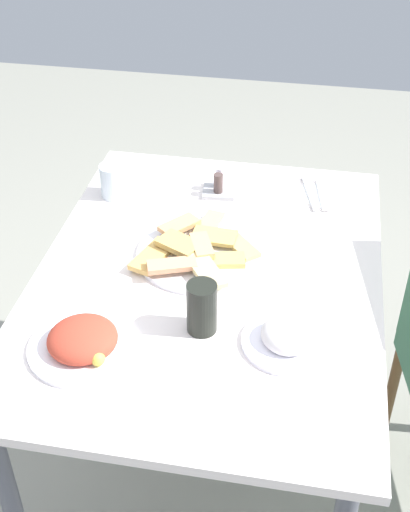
% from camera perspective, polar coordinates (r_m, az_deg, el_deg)
% --- Properties ---
extents(ground_plane, '(6.00, 6.00, 0.00)m').
position_cam_1_polar(ground_plane, '(2.20, 0.23, -16.99)').
color(ground_plane, gray).
extents(dining_table, '(1.10, 0.83, 0.75)m').
position_cam_1_polar(dining_table, '(1.71, 0.28, -3.71)').
color(dining_table, white).
rests_on(dining_table, ground_plane).
extents(pide_platter, '(0.35, 0.32, 0.04)m').
position_cam_1_polar(pide_platter, '(1.69, -0.59, 0.38)').
color(pide_platter, white).
rests_on(pide_platter, dining_table).
extents(salad_plate_greens, '(0.19, 0.19, 0.06)m').
position_cam_1_polar(salad_plate_greens, '(1.46, 6.86, -6.76)').
color(salad_plate_greens, white).
rests_on(salad_plate_greens, dining_table).
extents(salad_plate_rice, '(0.24, 0.24, 0.06)m').
position_cam_1_polar(salad_plate_rice, '(1.46, -10.15, -7.03)').
color(salad_plate_rice, white).
rests_on(salad_plate_rice, dining_table).
extents(soda_can, '(0.09, 0.09, 0.12)m').
position_cam_1_polar(soda_can, '(1.46, -0.27, -4.34)').
color(soda_can, black).
rests_on(soda_can, dining_table).
extents(drinking_glass, '(0.07, 0.07, 0.09)m').
position_cam_1_polar(drinking_glass, '(1.93, -7.66, 6.24)').
color(drinking_glass, silver).
rests_on(drinking_glass, dining_table).
extents(paper_napkin, '(0.14, 0.14, 0.00)m').
position_cam_1_polar(paper_napkin, '(1.96, 9.21, 5.05)').
color(paper_napkin, white).
rests_on(paper_napkin, dining_table).
extents(fork, '(0.18, 0.06, 0.00)m').
position_cam_1_polar(fork, '(1.96, 8.70, 5.20)').
color(fork, silver).
rests_on(fork, paper_napkin).
extents(spoon, '(0.17, 0.05, 0.00)m').
position_cam_1_polar(spoon, '(1.96, 9.75, 5.09)').
color(spoon, silver).
rests_on(spoon, paper_napkin).
extents(condiment_caddy, '(0.10, 0.10, 0.07)m').
position_cam_1_polar(condiment_caddy, '(1.94, 1.19, 5.87)').
color(condiment_caddy, '#B2B2B7').
rests_on(condiment_caddy, dining_table).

